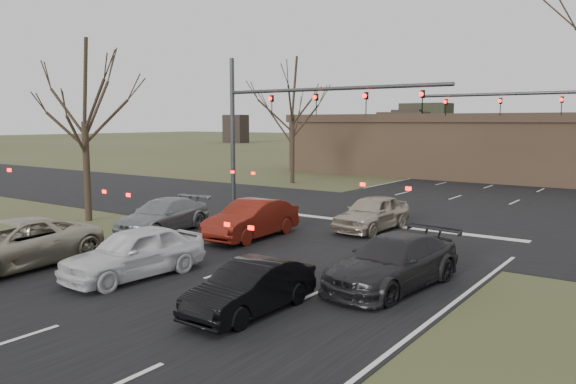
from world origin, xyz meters
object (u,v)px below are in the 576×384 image
(mast_arm_near, at_px, (282,114))
(car_black_hatch, at_px, (251,288))
(building, at_px, (541,147))
(car_silver_suv, at_px, (12,245))
(car_white_sedan, at_px, (134,252))
(car_red_ahead, at_px, (252,219))
(mast_arm_far, at_px, (568,115))
(car_charcoal_sedan, at_px, (393,262))
(car_grey_ahead, at_px, (162,216))
(car_silver_ahead, at_px, (372,213))

(mast_arm_near, bearing_deg, car_black_hatch, -56.83)
(building, bearing_deg, car_silver_suv, -101.43)
(car_white_sedan, height_order, car_red_ahead, car_white_sedan)
(car_silver_suv, height_order, car_black_hatch, car_silver_suv)
(mast_arm_near, distance_m, car_silver_suv, 14.43)
(building, bearing_deg, car_black_hatch, -88.48)
(building, distance_m, mast_arm_near, 26.14)
(mast_arm_far, xyz_separation_m, car_silver_suv, (-12.02, -23.76, -4.24))
(mast_arm_far, height_order, car_black_hatch, mast_arm_far)
(building, xyz_separation_m, mast_arm_near, (-7.23, -25.00, 2.41))
(car_red_ahead, bearing_deg, car_white_sedan, -85.60)
(car_silver_suv, distance_m, car_red_ahead, 8.73)
(building, relative_size, car_silver_suv, 7.56)
(mast_arm_far, relative_size, car_red_ahead, 2.39)
(building, bearing_deg, car_charcoal_sedan, -85.03)
(mast_arm_near, xyz_separation_m, car_white_sedan, (3.35, -12.15, -4.30))
(car_charcoal_sedan, bearing_deg, building, 101.96)
(building, xyz_separation_m, car_charcoal_sedan, (2.92, -33.57, -1.93))
(car_red_ahead, bearing_deg, car_grey_ahead, -164.51)
(mast_arm_far, bearing_deg, car_silver_ahead, -116.23)
(car_charcoal_sedan, relative_size, car_grey_ahead, 1.05)
(car_silver_suv, xyz_separation_m, car_charcoal_sedan, (10.76, 5.19, -0.05))
(building, xyz_separation_m, mast_arm_far, (4.18, -15.00, 2.35))
(mast_arm_far, xyz_separation_m, car_charcoal_sedan, (-1.27, -18.57, -4.28))
(car_black_hatch, bearing_deg, building, 91.94)
(building, bearing_deg, car_white_sedan, -95.96)
(mast_arm_far, bearing_deg, car_grey_ahead, -126.93)
(mast_arm_near, xyz_separation_m, car_silver_suv, (-0.61, -13.76, -4.29))
(mast_arm_near, bearing_deg, car_silver_ahead, -13.24)
(building, xyz_separation_m, car_silver_suv, (-7.84, -38.76, -1.89))
(mast_arm_near, height_order, car_silver_ahead, mast_arm_near)
(mast_arm_near, xyz_separation_m, car_charcoal_sedan, (10.15, -8.57, -4.34))
(mast_arm_far, distance_m, car_charcoal_sedan, 19.10)
(mast_arm_far, height_order, car_charcoal_sedan, mast_arm_far)
(car_white_sedan, relative_size, car_silver_ahead, 1.01)
(car_silver_ahead, bearing_deg, car_silver_suv, -115.71)
(mast_arm_far, xyz_separation_m, car_red_ahead, (-8.81, -15.64, -4.25))
(building, bearing_deg, car_grey_ahead, -104.93)
(building, distance_m, car_charcoal_sedan, 33.75)
(car_red_ahead, relative_size, car_silver_ahead, 1.04)
(car_red_ahead, bearing_deg, car_black_hatch, -53.15)
(car_black_hatch, relative_size, car_grey_ahead, 0.80)
(mast_arm_far, relative_size, car_white_sedan, 2.47)
(car_white_sedan, xyz_separation_m, car_grey_ahead, (-4.62, 5.27, -0.07))
(building, distance_m, car_grey_ahead, 33.05)
(building, relative_size, car_red_ahead, 9.11)
(car_grey_ahead, bearing_deg, car_black_hatch, -38.91)
(car_red_ahead, height_order, car_silver_ahead, car_red_ahead)
(building, xyz_separation_m, car_silver_ahead, (-1.42, -26.37, -1.90))
(mast_arm_near, distance_m, mast_arm_far, 15.17)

